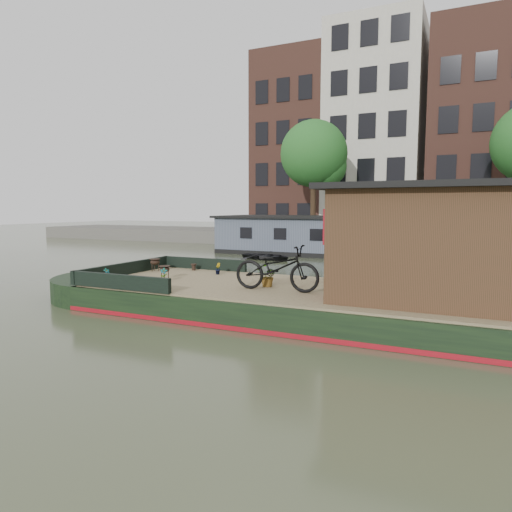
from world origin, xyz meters
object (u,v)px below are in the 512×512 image
at_px(cabin, 424,241).
at_px(dinghy, 267,254).
at_px(brazier_front, 165,272).
at_px(bicycle, 277,268).
at_px(potted_plant_a, 164,275).
at_px(brazier_rear, 155,265).

relative_size(cabin, dinghy, 1.49).
height_order(brazier_front, dinghy, brazier_front).
height_order(bicycle, potted_plant_a, bicycle).
height_order(potted_plant_a, dinghy, potted_plant_a).
bearing_deg(bicycle, dinghy, 22.11).
distance_m(bicycle, dinghy, 12.21).
bearing_deg(dinghy, cabin, -128.03).
bearing_deg(potted_plant_a, dinghy, 100.18).
height_order(cabin, dinghy, cabin).
distance_m(cabin, dinghy, 13.49).
bearing_deg(potted_plant_a, bicycle, 1.84).
height_order(cabin, brazier_rear, cabin).
bearing_deg(cabin, brazier_rear, 173.27).
xyz_separation_m(potted_plant_a, brazier_front, (-0.28, 0.41, -0.00)).
height_order(brazier_front, brazier_rear, brazier_rear).
bearing_deg(dinghy, brazier_front, -157.25).
height_order(cabin, brazier_front, cabin).
bearing_deg(potted_plant_a, brazier_rear, 133.71).
relative_size(bicycle, brazier_rear, 5.42).
relative_size(bicycle, potted_plant_a, 5.57).
xyz_separation_m(bicycle, brazier_rear, (-4.62, 1.45, -0.35)).
xyz_separation_m(cabin, brazier_rear, (-7.79, 0.92, -1.04)).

